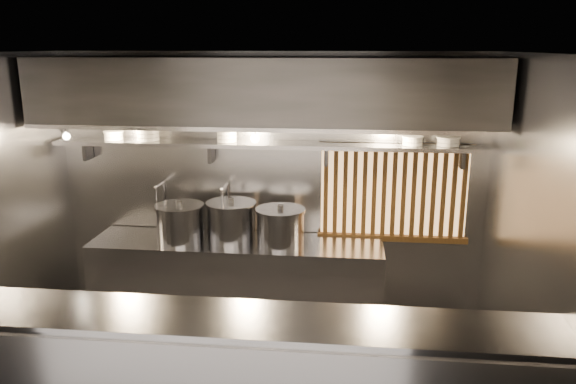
% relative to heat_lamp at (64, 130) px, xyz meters
% --- Properties ---
extents(floor, '(4.50, 4.50, 0.00)m').
position_rel_heat_lamp_xyz_m(floor, '(1.90, -0.85, -2.07)').
color(floor, black).
rests_on(floor, ground).
extents(ceiling, '(4.50, 4.50, 0.00)m').
position_rel_heat_lamp_xyz_m(ceiling, '(1.90, -0.85, 0.73)').
color(ceiling, black).
rests_on(ceiling, wall_back).
extents(wall_back, '(4.50, 0.00, 4.50)m').
position_rel_heat_lamp_xyz_m(wall_back, '(1.90, 0.65, -0.67)').
color(wall_back, gray).
rests_on(wall_back, floor).
extents(wall_right, '(0.00, 3.00, 3.00)m').
position_rel_heat_lamp_xyz_m(wall_right, '(4.15, -0.85, -0.67)').
color(wall_right, gray).
rests_on(wall_right, floor).
extents(cooking_bench, '(3.00, 0.70, 0.90)m').
position_rel_heat_lamp_xyz_m(cooking_bench, '(1.60, 0.28, -1.62)').
color(cooking_bench, '#9F9FA4').
rests_on(cooking_bench, floor).
extents(bowl_shelf, '(4.40, 0.34, 0.04)m').
position_rel_heat_lamp_xyz_m(bowl_shelf, '(1.90, 0.47, -0.19)').
color(bowl_shelf, '#9F9FA4').
rests_on(bowl_shelf, wall_back).
extents(exhaust_hood, '(4.40, 0.81, 0.65)m').
position_rel_heat_lamp_xyz_m(exhaust_hood, '(1.90, 0.25, 0.36)').
color(exhaust_hood, '#2D2D30').
rests_on(exhaust_hood, ceiling).
extents(wood_screen, '(1.56, 0.09, 1.04)m').
position_rel_heat_lamp_xyz_m(wood_screen, '(3.20, 0.60, -0.69)').
color(wood_screen, '#E6AB67').
rests_on(wood_screen, wall_back).
extents(faucet_left, '(0.04, 0.30, 0.50)m').
position_rel_heat_lamp_xyz_m(faucet_left, '(0.75, 0.52, -0.76)').
color(faucet_left, silver).
rests_on(faucet_left, wall_back).
extents(faucet_right, '(0.04, 0.30, 0.50)m').
position_rel_heat_lamp_xyz_m(faucet_right, '(1.45, 0.52, -0.76)').
color(faucet_right, silver).
rests_on(faucet_right, wall_back).
extents(heat_lamp, '(0.25, 0.35, 0.20)m').
position_rel_heat_lamp_xyz_m(heat_lamp, '(0.00, 0.00, 0.00)').
color(heat_lamp, '#9F9FA4').
rests_on(heat_lamp, exhaust_hood).
extents(pendant_bulb, '(0.09, 0.09, 0.19)m').
position_rel_heat_lamp_xyz_m(pendant_bulb, '(1.80, 0.35, -0.11)').
color(pendant_bulb, '#2D2D30').
rests_on(pendant_bulb, exhaust_hood).
extents(stock_pot_left, '(0.62, 0.62, 0.43)m').
position_rel_heat_lamp_xyz_m(stock_pot_left, '(1.02, 0.23, -0.97)').
color(stock_pot_left, '#9F9FA4').
rests_on(stock_pot_left, cooking_bench).
extents(stock_pot_mid, '(0.55, 0.55, 0.45)m').
position_rel_heat_lamp_xyz_m(stock_pot_mid, '(1.54, 0.31, -0.96)').
color(stock_pot_mid, '#9F9FA4').
rests_on(stock_pot_mid, cooking_bench).
extents(stock_pot_right, '(0.64, 0.64, 0.42)m').
position_rel_heat_lamp_xyz_m(stock_pot_right, '(2.06, 0.23, -0.98)').
color(stock_pot_right, '#9F9FA4').
rests_on(stock_pot_right, cooking_bench).
extents(bowl_stack_0, '(0.21, 0.21, 0.09)m').
position_rel_heat_lamp_xyz_m(bowl_stack_0, '(0.29, 0.47, -0.12)').
color(bowl_stack_0, silver).
rests_on(bowl_stack_0, bowl_shelf).
extents(bowl_stack_1, '(0.24, 0.24, 0.17)m').
position_rel_heat_lamp_xyz_m(bowl_stack_1, '(0.66, 0.47, -0.08)').
color(bowl_stack_1, silver).
rests_on(bowl_stack_1, bowl_shelf).
extents(bowl_stack_2, '(0.22, 0.22, 0.13)m').
position_rel_heat_lamp_xyz_m(bowl_stack_2, '(1.49, 0.47, -0.10)').
color(bowl_stack_2, silver).
rests_on(bowl_stack_2, bowl_shelf).
extents(bowl_stack_3, '(0.21, 0.21, 0.09)m').
position_rel_heat_lamp_xyz_m(bowl_stack_3, '(3.35, 0.47, -0.12)').
color(bowl_stack_3, silver).
rests_on(bowl_stack_3, bowl_shelf).
extents(bowl_stack_4, '(0.23, 0.23, 0.09)m').
position_rel_heat_lamp_xyz_m(bowl_stack_4, '(3.69, 0.47, -0.12)').
color(bowl_stack_4, silver).
rests_on(bowl_stack_4, bowl_shelf).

